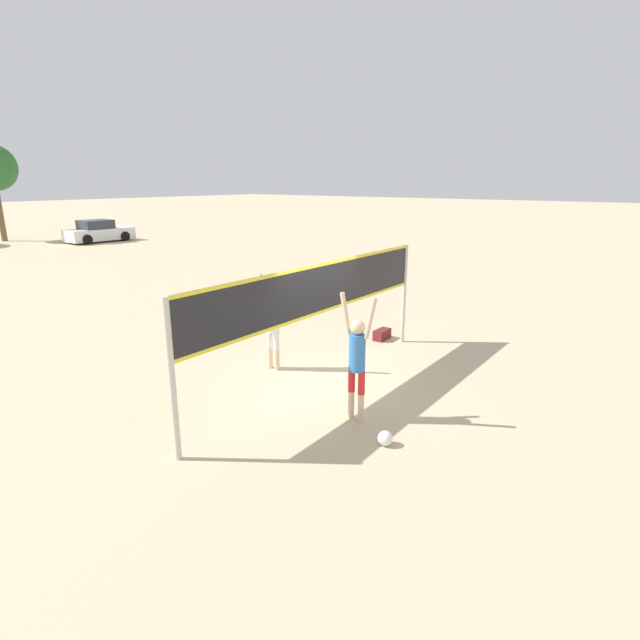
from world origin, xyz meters
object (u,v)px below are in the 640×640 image
object	(u,v)px
player_blocker	(273,321)
volleyball	(385,438)
player_spiker	(357,355)
parked_car_mid	(99,232)
volleyball_net	(320,298)
gear_bag	(382,334)

from	to	relation	value
player_blocker	volleyball	size ratio (longest dim) A/B	8.76
player_blocker	player_spiker	bearing A→B (deg)	-18.63
player_blocker	parked_car_mid	world-z (taller)	player_blocker
volleyball_net	gear_bag	xyz separation A→B (m)	(3.37, 0.51, -1.69)
volleyball_net	volleyball	size ratio (longest dim) A/B	29.86
volleyball_net	parked_car_mid	bearing A→B (deg)	68.42
player_spiker	volleyball	size ratio (longest dim) A/B	9.33
volleyball	parked_car_mid	xyz separation A→B (m)	(11.77, 28.73, 0.53)
player_spiker	parked_car_mid	bearing A→B (deg)	-22.08
player_spiker	gear_bag	world-z (taller)	player_spiker
player_spiker	player_blocker	xyz separation A→B (m)	(0.93, 2.76, -0.08)
volleyball_net	player_spiker	bearing A→B (deg)	-120.68
volleyball	gear_bag	xyz separation A→B (m)	(4.67, 2.78, 0.01)
player_spiker	player_blocker	distance (m)	2.91
volleyball	parked_car_mid	bearing A→B (deg)	67.71
parked_car_mid	volleyball	bearing A→B (deg)	-109.63
player_spiker	parked_car_mid	xyz separation A→B (m)	(11.31, 27.87, -0.53)
gear_bag	volleyball	bearing A→B (deg)	-149.30
volleyball_net	parked_car_mid	size ratio (longest dim) A/B	1.66
volleyball_net	player_spiker	distance (m)	1.76
player_blocker	gear_bag	size ratio (longest dim) A/B	4.01
volleyball	gear_bag	bearing A→B (deg)	30.70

